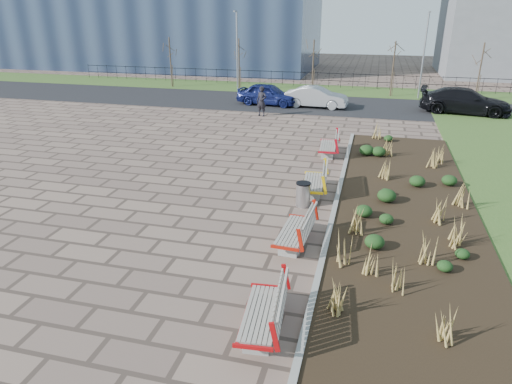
% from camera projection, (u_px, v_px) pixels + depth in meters
% --- Properties ---
extents(ground, '(120.00, 120.00, 0.00)m').
position_uv_depth(ground, '(176.00, 257.00, 12.47)').
color(ground, '#735C4F').
rests_on(ground, ground).
extents(planting_bed, '(4.50, 18.00, 0.10)m').
position_uv_depth(planting_bed, '(406.00, 207.00, 15.48)').
color(planting_bed, black).
rests_on(planting_bed, ground).
extents(planting_curb, '(0.16, 18.00, 0.15)m').
position_uv_depth(planting_curb, '(337.00, 199.00, 16.01)').
color(planting_curb, gray).
rests_on(planting_curb, ground).
extents(grass_verge_far, '(80.00, 5.00, 0.04)m').
position_uv_depth(grass_verge_far, '(314.00, 90.00, 37.56)').
color(grass_verge_far, '#33511E').
rests_on(grass_verge_far, ground).
extents(road, '(80.00, 7.00, 0.02)m').
position_uv_depth(road, '(303.00, 104.00, 32.19)').
color(road, black).
rests_on(road, ground).
extents(bench_a, '(1.09, 2.17, 1.00)m').
position_uv_depth(bench_a, '(261.00, 311.00, 9.46)').
color(bench_a, '#B40C0F').
rests_on(bench_a, ground).
extents(bench_b, '(1.03, 2.15, 1.00)m').
position_uv_depth(bench_b, '(294.00, 229.00, 12.95)').
color(bench_b, '#B11A0B').
rests_on(bench_b, ground).
extents(bench_c, '(1.07, 2.17, 1.00)m').
position_uv_depth(bench_c, '(314.00, 180.00, 16.58)').
color(bench_c, yellow).
rests_on(bench_c, ground).
extents(bench_d, '(1.03, 2.15, 1.00)m').
position_uv_depth(bench_d, '(328.00, 144.00, 20.92)').
color(bench_d, '#B70C1A').
rests_on(bench_d, ground).
extents(litter_bin, '(0.49, 0.49, 0.82)m').
position_uv_depth(litter_bin, '(303.00, 195.00, 15.54)').
color(litter_bin, '#B2B2B7').
rests_on(litter_bin, ground).
extents(pedestrian, '(0.76, 0.61, 1.83)m').
position_uv_depth(pedestrian, '(262.00, 101.00, 28.28)').
color(pedestrian, black).
rests_on(pedestrian, ground).
extents(car_blue, '(4.46, 2.21, 1.46)m').
position_uv_depth(car_blue, '(268.00, 94.00, 31.54)').
color(car_blue, '#131A53').
rests_on(car_blue, road).
extents(car_silver, '(4.24, 1.67, 1.37)m').
position_uv_depth(car_silver, '(316.00, 97.00, 30.74)').
color(car_silver, '#919498').
rests_on(car_silver, road).
extents(car_black, '(5.72, 2.94, 1.59)m').
position_uv_depth(car_black, '(465.00, 101.00, 28.93)').
color(car_black, black).
rests_on(car_black, road).
extents(tree_a, '(1.40, 1.40, 4.00)m').
position_uv_depth(tree_a, '(171.00, 62.00, 38.25)').
color(tree_a, '#4C3D2D').
rests_on(tree_a, grass_verge_far).
extents(tree_b, '(1.40, 1.40, 4.00)m').
position_uv_depth(tree_b, '(239.00, 64.00, 36.85)').
color(tree_b, '#4C3D2D').
rests_on(tree_b, grass_verge_far).
extents(tree_c, '(1.40, 1.40, 4.00)m').
position_uv_depth(tree_c, '(313.00, 67.00, 35.46)').
color(tree_c, '#4C3D2D').
rests_on(tree_c, grass_verge_far).
extents(tree_d, '(1.40, 1.40, 4.00)m').
position_uv_depth(tree_d, '(393.00, 69.00, 34.06)').
color(tree_d, '#4C3D2D').
rests_on(tree_d, grass_verge_far).
extents(tree_e, '(1.40, 1.40, 4.00)m').
position_uv_depth(tree_e, '(480.00, 72.00, 32.67)').
color(tree_e, '#4C3D2D').
rests_on(tree_e, grass_verge_far).
extents(lamp_west, '(0.24, 0.60, 6.00)m').
position_uv_depth(lamp_west, '(237.00, 52.00, 36.03)').
color(lamp_west, gray).
rests_on(lamp_west, grass_verge_far).
extents(lamp_east, '(0.24, 0.60, 6.00)m').
position_uv_depth(lamp_east, '(423.00, 56.00, 32.77)').
color(lamp_east, gray).
rests_on(lamp_east, grass_verge_far).
extents(railing_fence, '(44.00, 0.10, 1.20)m').
position_uv_depth(railing_fence, '(317.00, 79.00, 38.68)').
color(railing_fence, black).
rests_on(railing_fence, grass_verge_far).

